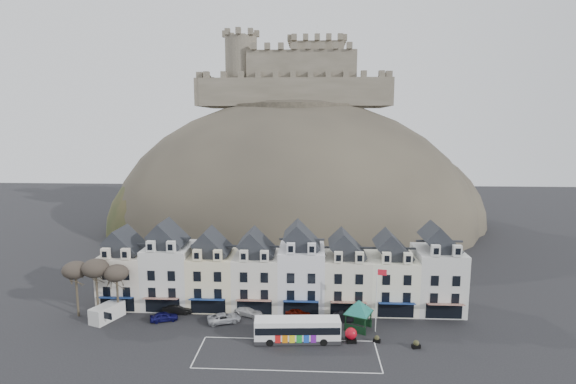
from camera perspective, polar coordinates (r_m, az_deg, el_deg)
The scene contains 21 objects.
ground at distance 57.19m, azimuth -2.29°, elevation -20.41°, with size 300.00×300.00×0.00m, color black.
coach_bay_markings at distance 58.15m, azimuth -0.08°, elevation -19.87°, with size 22.00×7.50×0.01m, color silver.
townhouse_terrace at distance 69.58m, azimuth -0.97°, elevation -10.14°, with size 54.40×9.35×11.80m.
castle_hill at distance 121.89m, azimuth 1.27°, elevation -4.33°, with size 100.00×76.00×68.00m.
castle at distance 126.25m, azimuth 1.09°, elevation 14.44°, with size 50.20×22.20×22.00m.
tree_left_far at distance 72.11m, azimuth -25.40°, elevation -9.00°, with size 3.61×3.61×8.24m.
tree_left_mid at distance 70.66m, azimuth -23.25°, elevation -8.92°, with size 3.78×3.78×8.64m.
tree_left_near at distance 69.62m, azimuth -20.97°, elevation -9.64°, with size 3.43×3.43×7.84m.
bus at distance 60.19m, azimuth 1.19°, elevation -16.99°, with size 11.12×3.30×3.10m.
bus_shelter at distance 63.42m, azimuth 8.96°, elevation -14.18°, with size 6.01×6.01×4.18m.
red_buoy at distance 60.97m, azimuth 8.00°, elevation -17.50°, with size 1.53×1.53×1.89m.
flagpole at distance 62.43m, azimuth 11.27°, elevation -12.72°, with size 1.28×0.37×9.05m.
white_van at distance 71.12m, azimuth -21.98°, elevation -13.98°, with size 3.80×5.34×2.24m.
planter_west at distance 61.63m, azimuth 11.21°, elevation -17.84°, with size 1.01×0.76×0.91m.
planter_east at distance 61.29m, azimuth 15.96°, elevation -18.11°, with size 1.13×0.75×1.04m.
car_navy at distance 68.38m, azimuth -15.48°, elevation -15.00°, with size 1.56×3.87×1.32m, color #0F0E48.
car_black at distance 70.18m, azimuth -13.86°, elevation -14.24°, with size 1.53×4.37×1.44m, color black.
car_silver at distance 66.28m, azimuth -8.12°, elevation -15.56°, with size 2.17×4.62×1.31m, color #B3B5BC.
car_white at distance 68.05m, azimuth -5.15°, elevation -14.82°, with size 1.86×4.57×1.33m, color silver.
car_maroon at distance 67.47m, azimuth 1.27°, elevation -15.03°, with size 1.49×3.69×1.26m, color #510C04.
car_charcoal at distance 66.52m, azimuth 7.53°, elevation -15.42°, with size 1.45×4.15×1.37m, color black.
Camera 1 is at (4.73, -49.66, 27.98)m, focal length 28.00 mm.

